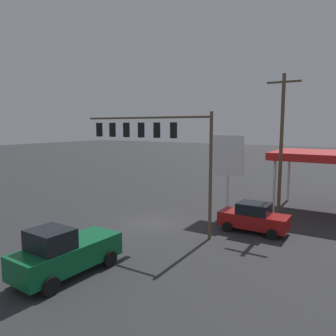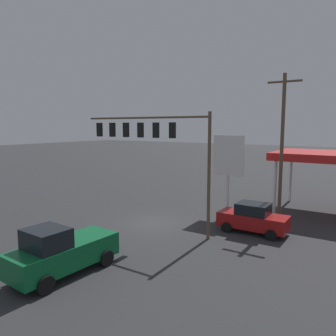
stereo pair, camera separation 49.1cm
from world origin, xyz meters
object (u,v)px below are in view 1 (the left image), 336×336
object	(u,v)px
traffic_signal_assembly	(152,138)
price_sign	(228,159)
sedan_far	(254,218)
utility_pole	(281,143)
pickup_parked	(65,252)

from	to	relation	value
traffic_signal_assembly	price_sign	bearing A→B (deg)	-118.54
sedan_far	utility_pole	bearing A→B (deg)	-97.49
price_sign	pickup_parked	size ratio (longest dim) A/B	1.17
price_sign	pickup_parked	bearing A→B (deg)	80.33
utility_pole	pickup_parked	world-z (taller)	utility_pole
utility_pole	price_sign	size ratio (longest dim) A/B	1.72
traffic_signal_assembly	utility_pole	size ratio (longest dim) A/B	0.93
sedan_far	pickup_parked	bearing A→B (deg)	63.28
sedan_far	traffic_signal_assembly	bearing A→B (deg)	23.82
traffic_signal_assembly	pickup_parked	world-z (taller)	traffic_signal_assembly
pickup_parked	sedan_far	distance (m)	12.13
utility_pole	pickup_parked	xyz separation A→B (m)	(5.93, 15.17, -4.50)
traffic_signal_assembly	pickup_parked	xyz separation A→B (m)	(-0.74, 8.12, -4.97)
traffic_signal_assembly	price_sign	xyz separation A→B (m)	(-3.09, -5.69, -1.68)
pickup_parked	price_sign	bearing A→B (deg)	172.99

